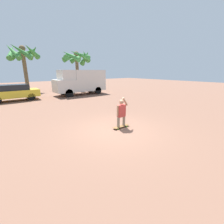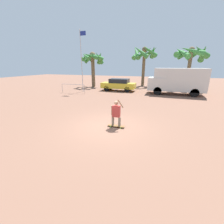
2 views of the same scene
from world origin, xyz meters
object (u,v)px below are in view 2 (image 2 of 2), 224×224
at_px(parked_car_yellow, 119,84).
at_px(palm_tree_near_van, 192,54).
at_px(palm_tree_center_background, 145,54).
at_px(palm_tree_far_left, 93,59).
at_px(person_skateboarder, 116,112).
at_px(skateboard, 116,126).
at_px(camper_van, 177,80).
at_px(flagpole, 82,59).

bearing_deg(parked_car_yellow, palm_tree_near_van, 23.39).
bearing_deg(parked_car_yellow, palm_tree_center_background, 70.19).
bearing_deg(palm_tree_far_left, person_skateboarder, -60.09).
relative_size(skateboard, palm_tree_far_left, 0.18).
height_order(person_skateboarder, camper_van, camper_van).
height_order(camper_van, palm_tree_center_background, palm_tree_center_background).
bearing_deg(palm_tree_far_left, camper_van, -13.53).
distance_m(person_skateboarder, palm_tree_near_van, 16.98).
height_order(parked_car_yellow, flagpole, flagpole).
bearing_deg(person_skateboarder, palm_tree_center_background, 93.59).
xyz_separation_m(skateboard, palm_tree_center_background, (-1.15, 18.31, 4.93)).
bearing_deg(camper_van, parked_car_yellow, 177.91).
xyz_separation_m(person_skateboarder, flagpole, (-7.56, 9.75, 3.15)).
height_order(camper_van, palm_tree_near_van, palm_tree_near_van).
xyz_separation_m(parked_car_yellow, palm_tree_center_background, (2.30, 6.39, 4.16)).
xyz_separation_m(camper_van, palm_tree_center_background, (-4.82, 6.65, 3.37)).
distance_m(person_skateboarder, camper_van, 12.25).
bearing_deg(person_skateboarder, palm_tree_near_van, 71.47).
bearing_deg(flagpole, skateboard, -52.22).
distance_m(person_skateboarder, palm_tree_far_left, 17.12).
distance_m(camper_van, palm_tree_far_left, 12.65).
distance_m(parked_car_yellow, flagpole, 5.63).
distance_m(parked_car_yellow, palm_tree_far_left, 6.50).
height_order(parked_car_yellow, palm_tree_center_background, palm_tree_center_background).
bearing_deg(skateboard, parked_car_yellow, 106.15).
distance_m(camper_van, flagpole, 11.64).
relative_size(person_skateboarder, parked_car_yellow, 0.34).
distance_m(palm_tree_near_van, palm_tree_far_left, 13.68).
relative_size(palm_tree_far_left, flagpole, 0.72).
xyz_separation_m(palm_tree_center_background, flagpole, (-6.41, -8.56, -0.98)).
xyz_separation_m(skateboard, flagpole, (-7.56, 9.75, 3.95)).
bearing_deg(camper_van, palm_tree_near_van, 68.58).
relative_size(palm_tree_near_van, palm_tree_far_left, 1.10).
bearing_deg(parked_car_yellow, camper_van, -2.09).
height_order(palm_tree_near_van, palm_tree_far_left, palm_tree_near_van).
xyz_separation_m(person_skateboarder, palm_tree_far_left, (-8.37, 14.56, 3.30)).
relative_size(person_skateboarder, flagpole, 0.21).
bearing_deg(camper_van, palm_tree_far_left, 166.47).
relative_size(skateboard, camper_van, 0.15).
height_order(palm_tree_center_background, palm_tree_far_left, palm_tree_center_background).
bearing_deg(person_skateboarder, flagpole, 127.78).
height_order(camper_van, parked_car_yellow, camper_van).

